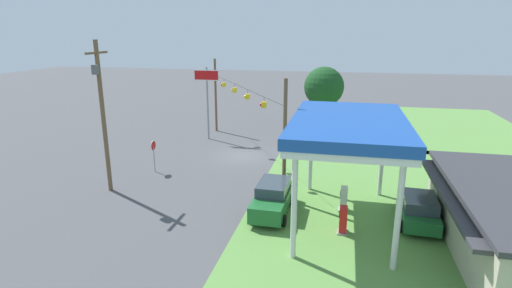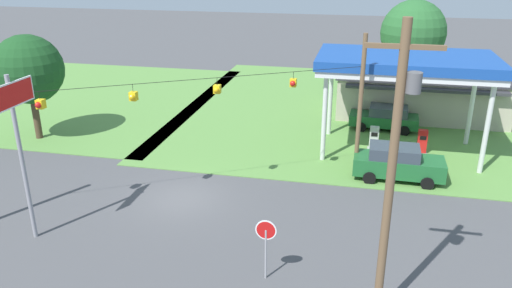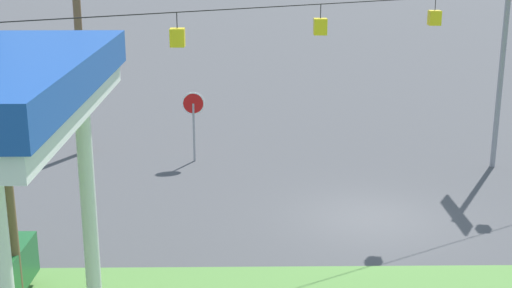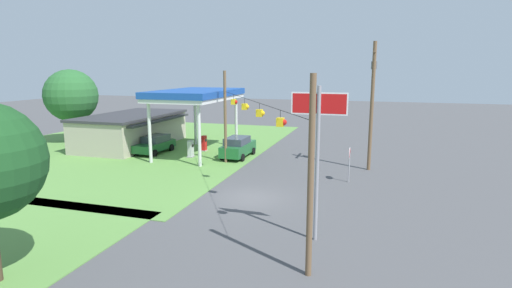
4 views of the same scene
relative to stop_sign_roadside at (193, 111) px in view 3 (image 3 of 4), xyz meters
name	(u,v)px [view 3 (image 3 of 4)]	position (x,y,z in m)	size (l,w,h in m)	color
ground_plane	(371,218)	(-5.37, 5.52, -1.81)	(160.00, 160.00, 0.00)	#4C4C4F
stop_sign_roadside	(193,111)	(0.00, 0.00, 0.00)	(0.80, 0.08, 2.50)	#99999E
stop_sign_overhead	(505,16)	(-10.34, 0.77, 3.35)	(0.22, 2.52, 7.20)	gray
signal_span_gantry	(378,69)	(-5.37, 5.50, 2.45)	(17.00, 10.24, 7.78)	brown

